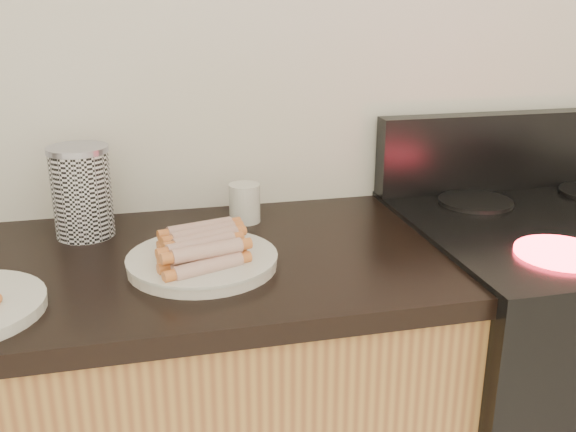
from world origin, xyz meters
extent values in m
cube|color=silver|center=(0.00, 2.00, 1.30)|extent=(4.00, 0.04, 2.60)
cube|color=black|center=(0.78, 1.68, 0.45)|extent=(0.76, 0.65, 0.90)
cube|color=black|center=(0.78, 1.96, 1.01)|extent=(0.76, 0.06, 0.20)
cylinder|color=#FF1E2D|center=(0.61, 1.51, 0.92)|extent=(0.18, 0.18, 0.01)
cylinder|color=black|center=(0.61, 1.84, 0.92)|extent=(0.18, 0.18, 0.01)
cylinder|color=silver|center=(-0.08, 1.63, 0.91)|extent=(0.36, 0.36, 0.02)
cylinder|color=maroon|center=(-0.08, 1.56, 0.93)|extent=(0.13, 0.07, 0.03)
cylinder|color=maroon|center=(-0.08, 1.59, 0.93)|extent=(0.13, 0.07, 0.03)
cylinder|color=maroon|center=(-0.08, 1.62, 0.93)|extent=(0.13, 0.07, 0.03)
cylinder|color=maroon|center=(-0.08, 1.65, 0.93)|extent=(0.13, 0.07, 0.03)
cylinder|color=maroon|center=(-0.08, 1.68, 0.93)|extent=(0.13, 0.07, 0.03)
cylinder|color=maroon|center=(-0.08, 1.71, 0.93)|extent=(0.13, 0.07, 0.03)
cylinder|color=maroon|center=(-0.08, 1.57, 0.96)|extent=(0.13, 0.07, 0.03)
cylinder|color=maroon|center=(-0.08, 1.60, 0.96)|extent=(0.13, 0.07, 0.03)
cylinder|color=maroon|center=(-0.08, 1.63, 0.96)|extent=(0.13, 0.07, 0.03)
cylinder|color=maroon|center=(-0.08, 1.66, 0.96)|extent=(0.13, 0.07, 0.03)
cylinder|color=maroon|center=(-0.08, 1.69, 0.96)|extent=(0.13, 0.07, 0.03)
cylinder|color=white|center=(-0.31, 1.87, 0.99)|extent=(0.12, 0.12, 0.19)
cylinder|color=silver|center=(-0.31, 1.87, 1.09)|extent=(0.13, 0.13, 0.01)
cylinder|color=white|center=(0.04, 1.88, 0.94)|extent=(0.08, 0.08, 0.09)
camera|label=1|loc=(-0.18, 0.49, 1.40)|focal=40.00mm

